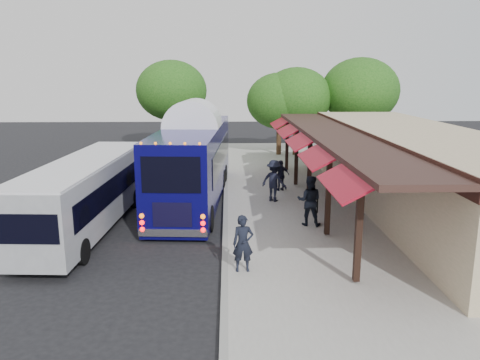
% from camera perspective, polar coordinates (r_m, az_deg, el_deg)
% --- Properties ---
extents(ground, '(90.00, 90.00, 0.00)m').
position_cam_1_polar(ground, '(17.29, -1.97, -7.40)').
color(ground, black).
rests_on(ground, ground).
extents(sidewalk, '(10.00, 40.00, 0.15)m').
position_cam_1_polar(sidewalk, '(21.61, 11.50, -3.31)').
color(sidewalk, '#9E9B93').
rests_on(sidewalk, ground).
extents(curb, '(0.20, 40.00, 0.16)m').
position_cam_1_polar(curb, '(21.07, -1.76, -3.47)').
color(curb, gray).
rests_on(curb, ground).
extents(station_shelter, '(8.15, 20.00, 3.60)m').
position_cam_1_polar(station_shelter, '(22.22, 20.24, 1.29)').
color(station_shelter, tan).
rests_on(station_shelter, ground).
extents(coach_bus, '(3.28, 12.15, 3.85)m').
position_cam_1_polar(coach_bus, '(22.29, -5.64, 2.63)').
color(coach_bus, '#09064E').
rests_on(coach_bus, ground).
extents(city_bus, '(2.75, 10.33, 2.75)m').
position_cam_1_polar(city_bus, '(19.15, -18.16, -1.29)').
color(city_bus, gray).
rests_on(city_bus, ground).
extents(ped_a, '(0.65, 0.44, 1.73)m').
position_cam_1_polar(ped_a, '(14.09, 0.37, -7.76)').
color(ped_a, black).
rests_on(ped_a, sidewalk).
extents(ped_b, '(1.10, 0.95, 1.98)m').
position_cam_1_polar(ped_b, '(18.46, 8.45, -2.51)').
color(ped_b, black).
rests_on(ped_b, sidewalk).
extents(ped_c, '(0.99, 0.68, 1.57)m').
position_cam_1_polar(ped_c, '(23.90, 5.02, 0.56)').
color(ped_c, black).
rests_on(ped_c, sidewalk).
extents(ped_d, '(1.45, 1.29, 1.95)m').
position_cam_1_polar(ped_d, '(21.82, 4.16, -0.09)').
color(ped_d, black).
rests_on(ped_d, sidewalk).
extents(sign_board, '(0.11, 0.48, 1.05)m').
position_cam_1_polar(sign_board, '(18.81, 9.20, -3.13)').
color(sign_board, black).
rests_on(sign_board, sidewalk).
extents(tree_left, '(4.79, 4.79, 6.13)m').
position_cam_1_polar(tree_left, '(34.65, 4.84, 9.58)').
color(tree_left, '#382314').
rests_on(tree_left, ground).
extents(tree_mid, '(5.08, 5.08, 6.51)m').
position_cam_1_polar(tree_mid, '(34.68, 6.89, 9.95)').
color(tree_mid, '#382314').
rests_on(tree_mid, ground).
extents(tree_right, '(5.63, 5.63, 7.20)m').
position_cam_1_polar(tree_right, '(35.67, 14.42, 10.47)').
color(tree_right, '#382314').
rests_on(tree_right, ground).
extents(tree_far, '(5.56, 5.56, 7.11)m').
position_cam_1_polar(tree_far, '(37.89, -8.34, 10.75)').
color(tree_far, '#382314').
rests_on(tree_far, ground).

